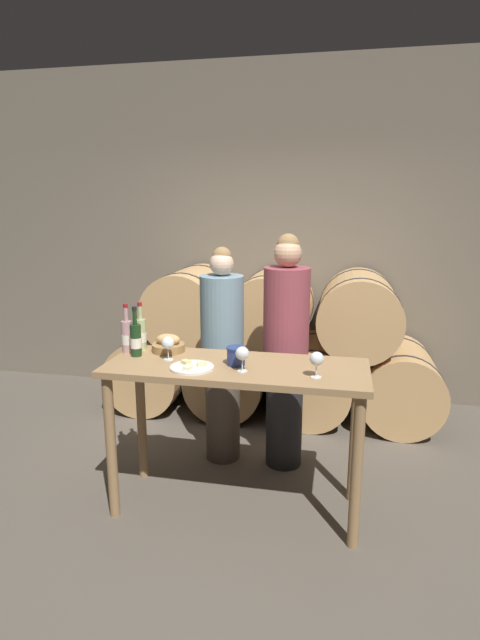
% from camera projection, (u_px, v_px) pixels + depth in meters
% --- Properties ---
extents(ground_plane, '(10.00, 10.00, 0.00)m').
position_uv_depth(ground_plane, '(236.00, 506.00, 3.21)').
color(ground_plane, '#564F44').
extents(stone_wall_back, '(10.00, 0.12, 3.20)m').
position_uv_depth(stone_wall_back, '(281.00, 235.00, 4.87)').
color(stone_wall_back, '#706656').
rests_on(stone_wall_back, ground_plane).
extents(barrel_stack, '(2.98, 0.88, 1.33)m').
position_uv_depth(barrel_stack, '(272.00, 348.00, 4.56)').
color(barrel_stack, tan).
rests_on(barrel_stack, ground_plane).
extents(tasting_table, '(1.58, 0.59, 0.96)m').
position_uv_depth(tasting_table, '(236.00, 390.00, 3.03)').
color(tasting_table, '#99754C').
rests_on(tasting_table, ground_plane).
extents(person_left, '(0.32, 0.32, 1.61)m').
position_uv_depth(person_left, '(222.00, 355.00, 3.66)').
color(person_left, '#4C4238').
rests_on(person_left, ground_plane).
extents(person_right, '(0.32, 0.32, 1.71)m').
position_uv_depth(person_right, '(286.00, 351.00, 3.56)').
color(person_right, '#232326').
rests_on(person_right, ground_plane).
extents(wine_bottle_red, '(0.07, 0.07, 0.32)m').
position_uv_depth(wine_bottle_red, '(136.00, 339.00, 3.15)').
color(wine_bottle_red, '#193819').
rests_on(wine_bottle_red, tasting_table).
extents(wine_bottle_white, '(0.07, 0.07, 0.32)m').
position_uv_depth(wine_bottle_white, '(141.00, 334.00, 3.28)').
color(wine_bottle_white, '#ADBC7F').
rests_on(wine_bottle_white, tasting_table).
extents(wine_bottle_rose, '(0.07, 0.07, 0.32)m').
position_uv_depth(wine_bottle_rose, '(127.00, 336.00, 3.23)').
color(wine_bottle_rose, '#BC8E93').
rests_on(wine_bottle_rose, tasting_table).
extents(blue_crock, '(0.12, 0.12, 0.11)m').
position_uv_depth(blue_crock, '(236.00, 355.00, 2.98)').
color(blue_crock, navy).
rests_on(blue_crock, tasting_table).
extents(bread_basket, '(0.21, 0.21, 0.12)m').
position_uv_depth(bread_basket, '(168.00, 345.00, 3.26)').
color(bread_basket, olive).
rests_on(bread_basket, tasting_table).
extents(cheese_plate, '(0.26, 0.26, 0.04)m').
position_uv_depth(cheese_plate, '(192.00, 367.00, 2.93)').
color(cheese_plate, white).
rests_on(cheese_plate, tasting_table).
extents(wine_glass_far_left, '(0.08, 0.08, 0.15)m').
position_uv_depth(wine_glass_far_left, '(168.00, 343.00, 3.07)').
color(wine_glass_far_left, white).
rests_on(wine_glass_far_left, tasting_table).
extents(wine_glass_left, '(0.08, 0.08, 0.15)m').
position_uv_depth(wine_glass_left, '(242.00, 354.00, 2.85)').
color(wine_glass_left, white).
rests_on(wine_glass_left, tasting_table).
extents(wine_glass_center, '(0.08, 0.08, 0.15)m').
position_uv_depth(wine_glass_center, '(317.00, 359.00, 2.75)').
color(wine_glass_center, white).
rests_on(wine_glass_center, tasting_table).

